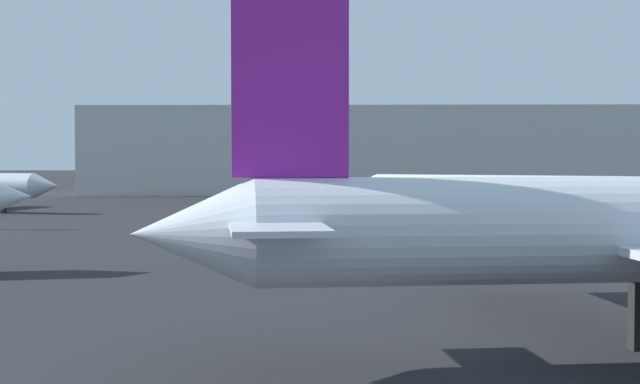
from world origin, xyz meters
TOP-DOWN VIEW (x-y plane):
  - airplane_distant at (18.59, 65.38)m, footprint 30.61×25.42m
  - terminal_building at (8.47, 135.62)m, footprint 83.65×19.48m

SIDE VIEW (x-z plane):
  - airplane_distant at x=18.59m, z-range -1.76..7.84m
  - terminal_building at x=8.47m, z-range 0.00..12.44m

